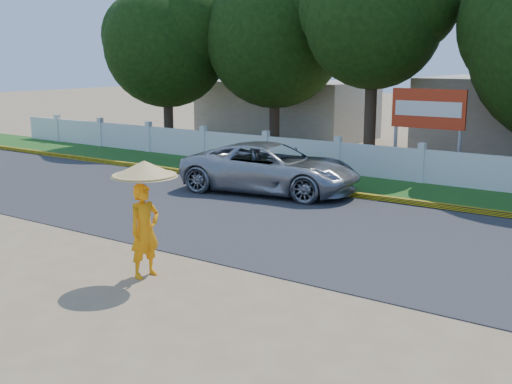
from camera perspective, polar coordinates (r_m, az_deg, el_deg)
ground at (r=11.76m, az=-5.65°, el=-7.87°), size 120.00×120.00×0.00m
road at (r=15.29m, az=5.39°, el=-3.15°), size 60.00×7.00×0.02m
grass_verge at (r=19.91m, az=12.91°, el=0.15°), size 60.00×3.50×0.03m
curb at (r=18.36m, az=10.90°, el=-0.54°), size 40.00×0.18×0.16m
fence at (r=21.14m, az=14.47°, el=2.22°), size 40.00×0.10×1.10m
building_far at (r=32.45m, az=2.79°, el=7.35°), size 8.00×5.00×2.80m
vehicle at (r=19.08m, az=1.33°, el=2.16°), size 5.65×3.30×1.48m
monk_with_parasol at (r=11.72m, az=-9.88°, el=-0.86°), size 1.19×1.19×2.17m
billboard at (r=22.06m, az=15.05°, el=6.75°), size 2.50×0.13×2.95m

